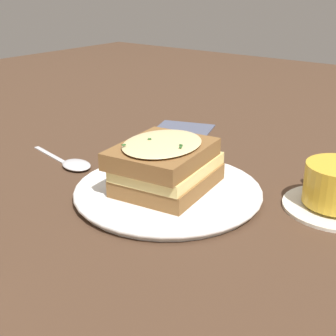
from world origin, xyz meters
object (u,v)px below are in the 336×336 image
Objects in this scene: napkin at (180,132)px; dinner_plate at (168,191)px; spoon at (71,164)px; sandwich at (166,165)px.

dinner_plate is at bearing 32.98° from napkin.
napkin is at bearing -175.67° from spoon.
sandwich reaches higher than spoon.
napkin is (-0.25, 0.03, -0.00)m from spoon.
dinner_plate is 0.04m from sandwich.
dinner_plate reaches higher than napkin.
spoon is at bearing -6.97° from napkin.
dinner_plate reaches higher than spoon.
spoon is at bearing -86.91° from dinner_plate.
spoon is at bearing -87.43° from sandwich.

